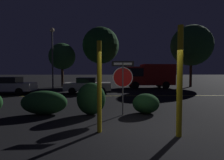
# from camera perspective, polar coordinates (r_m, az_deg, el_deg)

# --- Properties ---
(ground_plane) EXTENTS (260.00, 260.00, 0.00)m
(ground_plane) POSITION_cam_1_polar(r_m,az_deg,el_deg) (5.89, 8.71, -15.99)
(ground_plane) COLOR black
(road_center_stripe) EXTENTS (41.60, 0.12, 0.01)m
(road_center_stripe) POSITION_cam_1_polar(r_m,az_deg,el_deg) (13.87, 2.38, -5.19)
(road_center_stripe) COLOR gold
(road_center_stripe) RESTS_ON ground_plane
(stop_sign) EXTENTS (0.96, 0.06, 2.35)m
(stop_sign) POSITION_cam_1_polar(r_m,az_deg,el_deg) (7.57, 3.56, 0.96)
(stop_sign) COLOR #4C4C51
(stop_sign) RESTS_ON ground_plane
(yellow_pole_left) EXTENTS (0.14, 0.14, 2.83)m
(yellow_pole_left) POSITION_cam_1_polar(r_m,az_deg,el_deg) (5.41, -4.19, -2.29)
(yellow_pole_left) COLOR yellow
(yellow_pole_left) RESTS_ON ground_plane
(yellow_pole_right) EXTENTS (0.16, 0.16, 3.21)m
(yellow_pole_right) POSITION_cam_1_polar(r_m,az_deg,el_deg) (5.38, 21.23, -0.46)
(yellow_pole_right) COLOR yellow
(yellow_pole_right) RESTS_ON ground_plane
(hedge_bush_1) EXTENTS (2.03, 0.88, 1.05)m
(hedge_bush_1) POSITION_cam_1_polar(r_m,az_deg,el_deg) (8.32, -21.27, -6.91)
(hedge_bush_1) COLOR #1E4C23
(hedge_bush_1) RESTS_ON ground_plane
(hedge_bush_2) EXTENTS (1.26, 0.78, 1.41)m
(hedge_bush_2) POSITION_cam_1_polar(r_m,az_deg,el_deg) (7.74, -6.83, -6.12)
(hedge_bush_2) COLOR #19421E
(hedge_bush_2) RESTS_ON ground_plane
(hedge_bush_3) EXTENTS (1.22, 0.98, 0.90)m
(hedge_bush_3) POSITION_cam_1_polar(r_m,az_deg,el_deg) (8.15, 11.01, -7.52)
(hedge_bush_3) COLOR #19421E
(hedge_bush_3) RESTS_ON ground_plane
(passing_car_1) EXTENTS (4.53, 1.86, 1.47)m
(passing_car_1) POSITION_cam_1_polar(r_m,az_deg,el_deg) (17.45, -30.90, -1.56)
(passing_car_1) COLOR silver
(passing_car_1) RESTS_ON ground_plane
(passing_car_2) EXTENTS (4.15, 1.98, 1.40)m
(passing_car_2) POSITION_cam_1_polar(r_m,az_deg,el_deg) (15.65, -7.95, -1.72)
(passing_car_2) COLOR silver
(passing_car_2) RESTS_ON ground_plane
(delivery_truck) EXTENTS (6.04, 2.58, 2.80)m
(delivery_truck) POSITION_cam_1_polar(r_m,az_deg,el_deg) (20.96, 11.42, 1.64)
(delivery_truck) COLOR maroon
(delivery_truck) RESTS_ON ground_plane
(street_lamp) EXTENTS (0.49, 0.49, 6.80)m
(street_lamp) POSITION_cam_1_polar(r_m,az_deg,el_deg) (20.89, -18.91, 9.87)
(street_lamp) COLOR #4C4C51
(street_lamp) RESTS_ON ground_plane
(tree_0) EXTENTS (5.06, 5.06, 8.13)m
(tree_0) POSITION_cam_1_polar(r_m,az_deg,el_deg) (24.79, -3.70, 11.15)
(tree_0) COLOR #422D1E
(tree_0) RESTS_ON ground_plane
(tree_1) EXTENTS (3.41, 3.41, 5.65)m
(tree_1) POSITION_cam_1_polar(r_m,az_deg,el_deg) (23.81, -15.97, 7.40)
(tree_1) COLOR #422D1E
(tree_1) RESTS_ON ground_plane
(tree_2) EXTENTS (5.16, 5.16, 7.88)m
(tree_2) POSITION_cam_1_polar(r_m,az_deg,el_deg) (24.91, 24.47, 10.20)
(tree_2) COLOR #422D1E
(tree_2) RESTS_ON ground_plane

